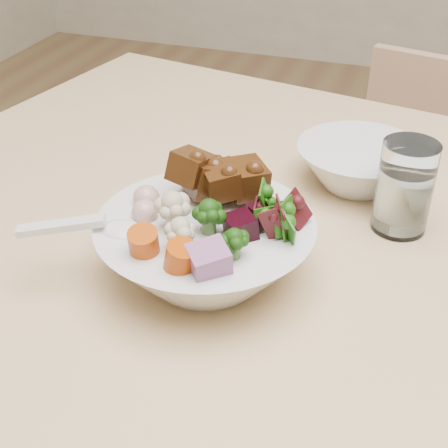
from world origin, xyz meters
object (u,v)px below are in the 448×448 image
Objects in this scene: chair_far at (418,236)px; food_bowl at (208,244)px; water_glass at (404,191)px; side_bowl at (359,166)px.

food_bowl is at bearing -93.85° from chair_far.
water_glass reaches higher than side_bowl.
chair_far is 5.02× the size of side_bowl.
chair_far is at bearing 72.28° from food_bowl.
chair_far is 7.49× the size of water_glass.
water_glass is 0.10m from side_bowl.
food_bowl is at bearing -116.11° from side_bowl.
water_glass is 0.67× the size of side_bowl.
side_bowl is at bearing 125.83° from water_glass.
food_bowl is 2.06× the size of water_glass.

